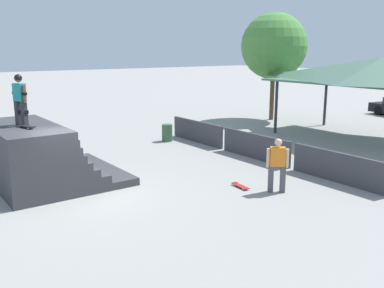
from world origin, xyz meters
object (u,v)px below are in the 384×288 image
skateboard_on_ground (240,186)px  bystander_walking (277,163)px  skater_on_deck (20,96)px  trash_bin (167,133)px  tree_beside_pavilion (274,46)px  skateboard_on_deck (26,126)px

skateboard_on_ground → bystander_walking: bearing=-142.9°
skater_on_deck → bystander_walking: skater_on_deck is taller
bystander_walking → skateboard_on_ground: (-1.03, -0.62, -0.91)m
trash_bin → tree_beside_pavilion: bearing=100.2°
bystander_walking → trash_bin: bystander_walking is taller
skateboard_on_deck → skateboard_on_ground: size_ratio=1.10×
skateboard_on_deck → tree_beside_pavilion: size_ratio=0.13×
skateboard_on_deck → tree_beside_pavilion: (-5.46, 16.82, 2.55)m
skater_on_deck → skateboard_on_ground: 7.70m
skateboard_on_ground → tree_beside_pavilion: size_ratio=0.12×
skateboard_on_deck → trash_bin: bearing=100.8°
skateboard_on_deck → skater_on_deck: bearing=161.7°
skater_on_deck → skateboard_on_deck: bearing=-22.2°
skateboard_on_deck → bystander_walking: size_ratio=0.49×
skater_on_deck → tree_beside_pavilion: 17.57m
skater_on_deck → bystander_walking: size_ratio=0.94×
skater_on_deck → trash_bin: 8.72m
tree_beside_pavilion → trash_bin: (1.65, -9.12, -4.24)m
skater_on_deck → trash_bin: bearing=93.5°
tree_beside_pavilion → skateboard_on_ground: bearing=-50.4°
bystander_walking → tree_beside_pavilion: tree_beside_pavilion is taller
skater_on_deck → skateboard_on_ground: (4.33, 5.65, -2.95)m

